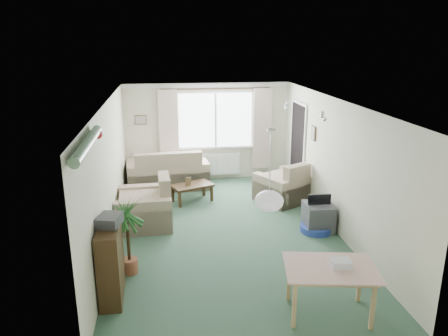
{
  "coord_description": "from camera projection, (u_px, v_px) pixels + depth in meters",
  "views": [
    {
      "loc": [
        -1.06,
        -7.24,
        3.42
      ],
      "look_at": [
        0.0,
        0.3,
        1.15
      ],
      "focal_mm": 35.0,
      "sensor_mm": 36.0,
      "label": 1
    }
  ],
  "objects": [
    {
      "name": "ground",
      "position": [
        226.0,
        233.0,
        7.99
      ],
      "size": [
        6.5,
        6.5,
        0.0
      ],
      "primitive_type": "plane",
      "color": "#32533F"
    },
    {
      "name": "window",
      "position": [
        215.0,
        120.0,
        10.65
      ],
      "size": [
        1.8,
        0.03,
        1.3
      ],
      "primitive_type": "cube",
      "color": "white"
    },
    {
      "name": "curtain_rod",
      "position": [
        216.0,
        89.0,
        10.36
      ],
      "size": [
        2.6,
        0.03,
        0.03
      ],
      "primitive_type": "cube",
      "color": "black"
    },
    {
      "name": "curtain_left",
      "position": [
        169.0,
        131.0,
        10.47
      ],
      "size": [
        0.45,
        0.08,
        2.0
      ],
      "primitive_type": "cube",
      "color": "beige"
    },
    {
      "name": "curtain_right",
      "position": [
        262.0,
        129.0,
        10.78
      ],
      "size": [
        0.45,
        0.08,
        2.0
      ],
      "primitive_type": "cube",
      "color": "beige"
    },
    {
      "name": "radiator",
      "position": [
        216.0,
        164.0,
        10.93
      ],
      "size": [
        1.2,
        0.1,
        0.55
      ],
      "primitive_type": "cube",
      "color": "white"
    },
    {
      "name": "doorway",
      "position": [
        298.0,
        148.0,
        10.06
      ],
      "size": [
        0.03,
        0.95,
        2.0
      ],
      "primitive_type": "cube",
      "color": "black"
    },
    {
      "name": "pendant_lamp",
      "position": [
        269.0,
        201.0,
        5.41
      ],
      "size": [
        0.36,
        0.36,
        0.36
      ],
      "primitive_type": "sphere",
      "color": "white"
    },
    {
      "name": "tinsel_garland",
      "position": [
        87.0,
        144.0,
        4.9
      ],
      "size": [
        1.6,
        1.6,
        0.12
      ],
      "primitive_type": "cylinder",
      "color": "#196626"
    },
    {
      "name": "bauble_cluster_a",
      "position": [
        287.0,
        103.0,
        8.38
      ],
      "size": [
        0.2,
        0.2,
        0.2
      ],
      "primitive_type": "sphere",
      "color": "silver"
    },
    {
      "name": "bauble_cluster_b",
      "position": [
        324.0,
        113.0,
        7.29
      ],
      "size": [
        0.2,
        0.2,
        0.2
      ],
      "primitive_type": "sphere",
      "color": "silver"
    },
    {
      "name": "wall_picture_back",
      "position": [
        141.0,
        120.0,
        10.4
      ],
      "size": [
        0.28,
        0.03,
        0.22
      ],
      "primitive_type": "cube",
      "color": "brown"
    },
    {
      "name": "wall_picture_right",
      "position": [
        313.0,
        133.0,
        8.95
      ],
      "size": [
        0.03,
        0.24,
        0.3
      ],
      "primitive_type": "cube",
      "color": "brown"
    },
    {
      "name": "sofa",
      "position": [
        167.0,
        168.0,
        10.33
      ],
      "size": [
        1.95,
        1.14,
        0.94
      ],
      "primitive_type": "cube",
      "rotation": [
        0.0,
        0.0,
        3.22
      ],
      "color": "beige",
      "rests_on": "ground"
    },
    {
      "name": "armchair_corner",
      "position": [
        284.0,
        181.0,
        9.45
      ],
      "size": [
        1.33,
        1.31,
        0.9
      ],
      "primitive_type": "cube",
      "rotation": [
        0.0,
        0.0,
        3.64
      ],
      "color": "#BDAC8E",
      "rests_on": "ground"
    },
    {
      "name": "armchair_left",
      "position": [
        143.0,
        201.0,
        8.2
      ],
      "size": [
        1.07,
        1.12,
        0.96
      ],
      "primitive_type": "cube",
      "rotation": [
        0.0,
        0.0,
        -1.52
      ],
      "color": "beige",
      "rests_on": "ground"
    },
    {
      "name": "coffee_table",
      "position": [
        192.0,
        193.0,
        9.48
      ],
      "size": [
        0.97,
        0.76,
        0.39
      ],
      "primitive_type": "cube",
      "rotation": [
        0.0,
        0.0,
        0.38
      ],
      "color": "black",
      "rests_on": "ground"
    },
    {
      "name": "photo_frame",
      "position": [
        188.0,
        181.0,
        9.41
      ],
      "size": [
        0.12,
        0.04,
        0.16
      ],
      "primitive_type": "cube",
      "rotation": [
        0.0,
        0.0,
        -0.15
      ],
      "color": "brown",
      "rests_on": "coffee_table"
    },
    {
      "name": "bookshelf",
      "position": [
        111.0,
        262.0,
        5.89
      ],
      "size": [
        0.3,
        0.86,
        1.04
      ],
      "primitive_type": "cube",
      "rotation": [
        0.0,
        0.0,
        0.01
      ],
      "color": "black",
      "rests_on": "ground"
    },
    {
      "name": "hifi_box",
      "position": [
        109.0,
        220.0,
        5.75
      ],
      "size": [
        0.36,
        0.41,
        0.14
      ],
      "primitive_type": "cube",
      "rotation": [
        0.0,
        0.0,
        -0.25
      ],
      "color": "#343539",
      "rests_on": "bookshelf"
    },
    {
      "name": "houseplant",
      "position": [
        128.0,
        236.0,
        6.47
      ],
      "size": [
        0.66,
        0.66,
        1.2
      ],
      "primitive_type": "cylinder",
      "rotation": [
        0.0,
        0.0,
        0.34
      ],
      "color": "#25541C",
      "rests_on": "ground"
    },
    {
      "name": "dining_table",
      "position": [
        329.0,
        291.0,
        5.56
      ],
      "size": [
        1.15,
        0.86,
        0.65
      ],
      "primitive_type": "cube",
      "rotation": [
        0.0,
        0.0,
        -0.17
      ],
      "color": "#9A8754",
      "rests_on": "ground"
    },
    {
      "name": "gift_box",
      "position": [
        341.0,
        264.0,
        5.44
      ],
      "size": [
        0.26,
        0.19,
        0.12
      ],
      "primitive_type": "cube",
      "rotation": [
        0.0,
        0.0,
        -0.05
      ],
      "color": "silver",
      "rests_on": "dining_table"
    },
    {
      "name": "tv_cube",
      "position": [
        318.0,
        217.0,
        8.05
      ],
      "size": [
        0.53,
        0.58,
        0.51
      ],
      "primitive_type": "cube",
      "rotation": [
        0.0,
        0.0,
        -0.05
      ],
      "color": "#3A3B3F",
      "rests_on": "ground"
    },
    {
      "name": "pet_bed",
      "position": [
        316.0,
        228.0,
        8.03
      ],
      "size": [
        0.7,
        0.7,
        0.12
      ],
      "primitive_type": "cylinder",
      "rotation": [
        0.0,
        0.0,
        0.22
      ],
      "color": "navy",
      "rests_on": "ground"
    }
  ]
}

